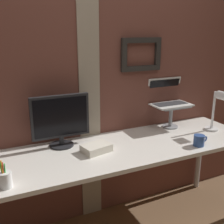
# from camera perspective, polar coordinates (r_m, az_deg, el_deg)

# --- Properties ---
(brick_wall_back) EXTENTS (3.47, 0.16, 2.47)m
(brick_wall_back) POSITION_cam_1_polar(r_m,az_deg,el_deg) (2.29, -2.86, 7.49)
(brick_wall_back) COLOR brown
(brick_wall_back) RESTS_ON ground_plane
(desk) EXTENTS (2.25, 0.66, 0.75)m
(desk) POSITION_cam_1_polar(r_m,az_deg,el_deg) (2.11, 1.16, -9.00)
(desk) COLOR silver
(desk) RESTS_ON ground_plane
(monitor) EXTENTS (0.43, 0.18, 0.39)m
(monitor) POSITION_cam_1_polar(r_m,az_deg,el_deg) (2.07, -10.57, -1.36)
(monitor) COLOR black
(monitor) RESTS_ON desk
(laptop_stand) EXTENTS (0.28, 0.22, 0.20)m
(laptop_stand) POSITION_cam_1_polar(r_m,az_deg,el_deg) (2.52, 12.05, -0.11)
(laptop_stand) COLOR gray
(laptop_stand) RESTS_ON desk
(laptop) EXTENTS (0.34, 0.27, 0.23)m
(laptop) POSITION_cam_1_polar(r_m,az_deg,el_deg) (2.54, 11.31, 3.09)
(laptop) COLOR silver
(laptop) RESTS_ON laptop_stand
(desk_lamp) EXTENTS (0.12, 0.20, 0.36)m
(desk_lamp) POSITION_cam_1_polar(r_m,az_deg,el_deg) (2.50, 21.12, 1.00)
(desk_lamp) COLOR white
(desk_lamp) RESTS_ON desk
(pen_cup) EXTENTS (0.07, 0.07, 0.17)m
(pen_cup) POSITION_cam_1_polar(r_m,az_deg,el_deg) (1.68, -21.12, -12.84)
(pen_cup) COLOR white
(pen_cup) RESTS_ON desk
(coffee_mug) EXTENTS (0.12, 0.08, 0.08)m
(coffee_mug) POSITION_cam_1_polar(r_m,az_deg,el_deg) (2.20, 17.55, -5.60)
(coffee_mug) COLOR #2D4C8C
(coffee_mug) RESTS_ON desk
(paper_clutter_stack) EXTENTS (0.23, 0.18, 0.05)m
(paper_clutter_stack) POSITION_cam_1_polar(r_m,az_deg,el_deg) (2.01, -3.23, -7.43)
(paper_clutter_stack) COLOR silver
(paper_clutter_stack) RESTS_ON desk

